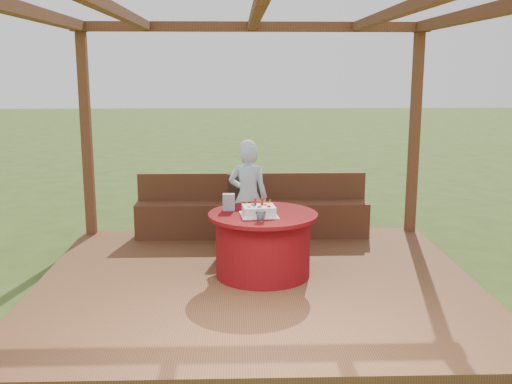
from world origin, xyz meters
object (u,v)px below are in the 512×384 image
(bench, at_px, (252,216))
(elderly_woman, at_px, (248,195))
(chair, at_px, (247,207))
(drinking_glass, at_px, (261,216))
(gift_bag, at_px, (229,202))
(table, at_px, (263,244))
(birthday_cake, at_px, (259,210))

(bench, xyz_separation_m, elderly_woman, (-0.07, -0.59, 0.40))
(bench, xyz_separation_m, chair, (-0.08, -0.43, 0.22))
(bench, relative_size, drinking_glass, 28.74)
(gift_bag, bearing_deg, bench, 80.66)
(table, xyz_separation_m, birthday_cake, (-0.05, -0.09, 0.38))
(elderly_woman, height_order, drinking_glass, elderly_woman)
(chair, distance_m, birthday_cake, 1.23)
(chair, relative_size, elderly_woman, 0.66)
(bench, relative_size, gift_bag, 16.86)
(elderly_woman, relative_size, gift_bag, 7.46)
(birthday_cake, bearing_deg, elderly_woman, 94.92)
(chair, xyz_separation_m, gift_bag, (-0.21, -0.98, 0.28))
(elderly_woman, height_order, gift_bag, elderly_woman)
(table, bearing_deg, elderly_woman, 98.05)
(chair, bearing_deg, drinking_glass, -85.62)
(table, distance_m, drinking_glass, 0.50)
(elderly_woman, height_order, birthday_cake, elderly_woman)
(table, xyz_separation_m, chair, (-0.15, 1.12, 0.14))
(elderly_woman, relative_size, birthday_cake, 3.29)
(bench, bearing_deg, gift_bag, -101.49)
(table, distance_m, gift_bag, 0.57)
(chair, height_order, drinking_glass, chair)
(bench, bearing_deg, birthday_cake, -89.18)
(bench, height_order, drinking_glass, bench)
(elderly_woman, relative_size, drinking_glass, 12.71)
(gift_bag, distance_m, drinking_glass, 0.57)
(bench, height_order, chair, chair)
(drinking_glass, bearing_deg, gift_bag, 124.15)
(drinking_glass, bearing_deg, bench, 90.98)
(bench, distance_m, drinking_glass, 1.94)
(gift_bag, bearing_deg, chair, 80.14)
(bench, relative_size, chair, 3.43)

